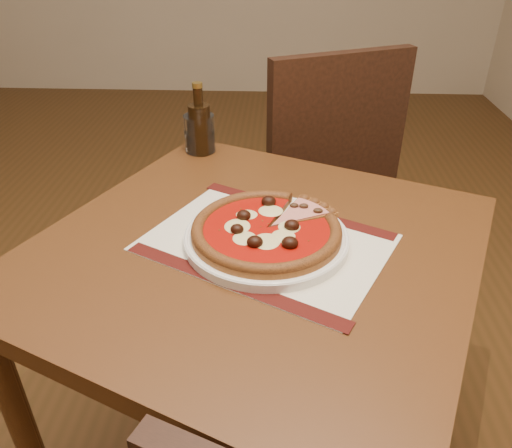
# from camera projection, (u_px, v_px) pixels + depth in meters

# --- Properties ---
(table) EXTENTS (1.06, 1.06, 0.75)m
(table) POSITION_uv_depth(u_px,v_px,m) (256.00, 284.00, 1.01)
(table) COLOR #5A3215
(table) RESTS_ON ground
(chair_far) EXTENTS (0.60, 0.60, 0.97)m
(chair_far) POSITION_uv_depth(u_px,v_px,m) (317.00, 170.00, 1.69)
(chair_far) COLOR black
(chair_far) RESTS_ON ground
(placemat) EXTENTS (0.53, 0.48, 0.00)m
(placemat) POSITION_uv_depth(u_px,v_px,m) (266.00, 242.00, 0.96)
(placemat) COLOR white
(placemat) RESTS_ON table
(plate) EXTENTS (0.31, 0.31, 0.02)m
(plate) POSITION_uv_depth(u_px,v_px,m) (266.00, 238.00, 0.95)
(plate) COLOR white
(plate) RESTS_ON placemat
(pizza) EXTENTS (0.29, 0.29, 0.04)m
(pizza) POSITION_uv_depth(u_px,v_px,m) (266.00, 229.00, 0.94)
(pizza) COLOR #9D5426
(pizza) RESTS_ON plate
(ham_slice) EXTENTS (0.13, 0.13, 0.02)m
(ham_slice) POSITION_uv_depth(u_px,v_px,m) (305.00, 212.00, 1.00)
(ham_slice) COLOR #9D5426
(ham_slice) RESTS_ON plate
(water_glass) EXTENTS (0.11, 0.11, 0.10)m
(water_glass) POSITION_uv_depth(u_px,v_px,m) (200.00, 134.00, 1.31)
(water_glass) COLOR white
(water_glass) RESTS_ON table
(bottle) EXTENTS (0.06, 0.06, 0.19)m
(bottle) POSITION_uv_depth(u_px,v_px,m) (200.00, 127.00, 1.29)
(bottle) COLOR #311D0C
(bottle) RESTS_ON table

